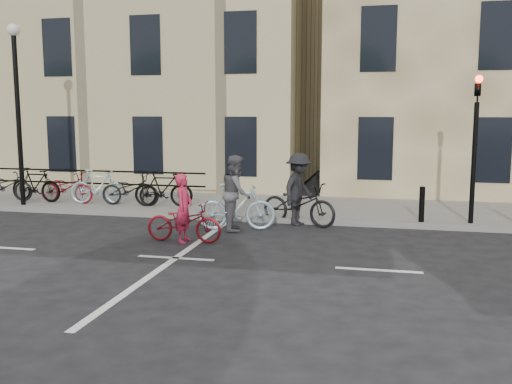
% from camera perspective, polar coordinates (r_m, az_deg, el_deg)
% --- Properties ---
extents(ground, '(120.00, 120.00, 0.00)m').
position_cam_1_polar(ground, '(11.65, -8.03, -6.58)').
color(ground, black).
rests_on(ground, ground).
extents(sidewalk, '(46.00, 4.00, 0.15)m').
position_cam_1_polar(sidewalk, '(18.60, -13.05, -0.95)').
color(sidewalk, slate).
rests_on(sidewalk, ground).
extents(building_west, '(20.00, 10.00, 10.00)m').
position_cam_1_polar(building_west, '(26.99, -16.63, 12.49)').
color(building_west, '#CBBC89').
rests_on(building_west, sidewalk).
extents(traffic_light, '(0.18, 0.30, 3.90)m').
position_cam_1_polar(traffic_light, '(15.03, 21.10, 5.72)').
color(traffic_light, black).
rests_on(traffic_light, sidewalk).
extents(lamp_post, '(0.36, 0.36, 5.28)m').
position_cam_1_polar(lamp_post, '(18.28, -22.80, 9.22)').
color(lamp_post, black).
rests_on(lamp_post, sidewalk).
extents(bollard_east, '(0.14, 0.14, 0.90)m').
position_cam_1_polar(bollard_east, '(14.99, 16.25, -1.19)').
color(bollard_east, black).
rests_on(bollard_east, sidewalk).
extents(parked_bikes, '(7.25, 1.23, 1.05)m').
position_cam_1_polar(parked_bikes, '(18.10, -17.04, 0.48)').
color(parked_bikes, black).
rests_on(parked_bikes, sidewalk).
extents(cyclist_pink, '(1.75, 0.61, 1.56)m').
position_cam_1_polar(cyclist_pink, '(12.93, -7.22, -2.64)').
color(cyclist_pink, maroon).
rests_on(cyclist_pink, ground).
extents(cyclist_grey, '(2.01, 1.04, 1.87)m').
position_cam_1_polar(cyclist_grey, '(14.08, -1.98, -0.80)').
color(cyclist_grey, '#98B9C7').
rests_on(cyclist_grey, ground).
extents(cyclist_dark, '(2.23, 1.41, 1.87)m').
position_cam_1_polar(cyclist_dark, '(14.75, 4.30, -0.49)').
color(cyclist_dark, black).
rests_on(cyclist_dark, ground).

